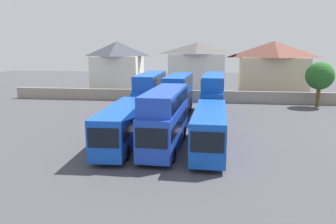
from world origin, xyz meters
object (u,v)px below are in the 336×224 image
house_terrace_centre (197,69)px  bus_2 (165,116)px  bus_4 (151,91)px  house_terrace_left (117,67)px  tree_left_of_lot (320,76)px  bus_3 (210,127)px  bus_5 (178,93)px  bus_1 (122,124)px  house_terrace_right (273,68)px  bus_6 (213,93)px

house_terrace_centre → bus_2: bearing=-91.7°
bus_4 → house_terrace_left: size_ratio=1.25×
bus_4 → tree_left_of_lot: tree_left_of_lot is taller
bus_3 → house_terrace_centre: 32.39m
bus_3 → bus_5: 14.88m
house_terrace_left → bus_4: bearing=-61.8°
bus_1 → bus_2: (3.66, -0.14, 0.81)m
house_terrace_left → house_terrace_right: size_ratio=0.83×
bus_4 → house_terrace_centre: 18.49m
bus_6 → tree_left_of_lot: 16.71m
bus_2 → bus_5: 14.14m
house_terrace_centre → tree_left_of_lot: size_ratio=1.55×
bus_4 → bus_5: bearing=86.8°
bus_6 → house_terrace_centre: 18.12m
tree_left_of_lot → bus_6: bearing=-151.4°
bus_1 → bus_2: 3.75m
house_terrace_right → house_terrace_centre: bearing=-179.2°
bus_2 → bus_3: (3.62, -0.16, -0.81)m
bus_6 → house_terrace_centre: (-2.89, 17.79, 1.82)m
bus_2 → bus_4: bus_4 is taller
bus_1 → tree_left_of_lot: 31.31m
bus_5 → house_terrace_centre: size_ratio=1.06×
bus_3 → tree_left_of_lot: tree_left_of_lot is taller
bus_6 → bus_1: bearing=-26.5°
bus_2 → house_terrace_left: size_ratio=1.10×
bus_2 → bus_6: bus_6 is taller
bus_4 → house_terrace_right: (17.74, 17.91, 1.92)m
bus_6 → house_terrace_right: house_terrace_right is taller
bus_1 → bus_6: 15.97m
house_terrace_centre → bus_6: bearing=-80.8°
bus_3 → house_terrace_right: (10.20, 32.34, 2.85)m
house_terrace_right → bus_6: bearing=-119.0°
bus_1 → tree_left_of_lot: tree_left_of_lot is taller
bus_2 → bus_4: (-3.92, 14.27, 0.12)m
bus_2 → bus_4: bearing=-162.6°
house_terrace_centre → bus_1: bearing=-98.2°
bus_5 → house_terrace_left: house_terrace_left is taller
bus_1 → house_terrace_right: (17.48, 32.03, 2.85)m
bus_3 → house_terrace_centre: size_ratio=1.10×
bus_2 → house_terrace_left: (-13.35, 31.89, 2.03)m
tree_left_of_lot → house_terrace_centre: bearing=150.7°
bus_3 → house_terrace_centre: (-2.66, 32.17, 2.72)m
house_terrace_centre → bus_4: bearing=-105.4°
bus_5 → bus_6: 4.26m
bus_5 → house_terrace_right: bearing=143.9°
bus_4 → house_terrace_centre: bearing=163.5°
house_terrace_right → tree_left_of_lot: bearing=-65.1°
bus_5 → house_terrace_right: house_terrace_right is taller
bus_3 → house_terrace_left: house_terrace_left is taller
bus_2 → house_terrace_left: 34.63m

